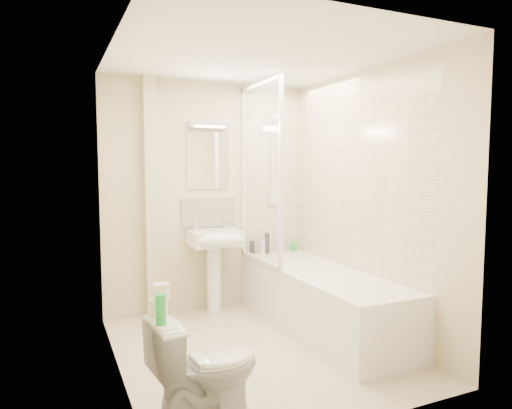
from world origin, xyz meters
name	(u,v)px	position (x,y,z in m)	size (l,w,h in m)	color
floor	(257,349)	(0.00, 0.00, 0.00)	(2.50, 2.50, 0.00)	beige
wall_back	(208,196)	(0.00, 1.25, 1.20)	(2.20, 0.02, 2.40)	beige
wall_left	(117,212)	(-1.10, 0.00, 1.20)	(0.02, 2.50, 2.40)	beige
wall_right	(367,202)	(1.10, 0.00, 1.20)	(0.02, 2.50, 2.40)	beige
ceiling	(257,55)	(0.00, 0.00, 2.40)	(2.20, 2.50, 0.02)	white
tile_back	(272,175)	(0.75, 1.24, 1.42)	(0.70, 0.01, 1.75)	beige
tile_right	(353,176)	(1.09, 0.20, 1.42)	(0.01, 2.10, 1.75)	beige
pipe_boxing	(151,199)	(-0.62, 1.19, 1.20)	(0.12, 0.12, 2.40)	beige
splashback	(209,212)	(0.00, 1.24, 1.03)	(0.60, 0.01, 0.30)	beige
mirror	(208,161)	(0.00, 1.24, 1.58)	(0.46, 0.01, 0.60)	white
strip_light	(209,125)	(0.00, 1.22, 1.95)	(0.42, 0.07, 0.07)	silver
bathtub	(321,298)	(0.75, 0.20, 0.29)	(0.70, 2.10, 0.55)	white
shower_screen	(260,173)	(0.40, 0.80, 1.45)	(0.04, 0.92, 1.80)	white
shower_fixture	(274,164)	(0.75, 1.19, 1.55)	(0.10, 0.16, 0.99)	white
pedestal_sink	(216,247)	(0.00, 1.01, 0.69)	(0.51, 0.47, 0.99)	white
bottle_black_a	(252,248)	(0.47, 1.16, 0.63)	(0.06, 0.06, 0.15)	black
bottle_white_a	(263,247)	(0.59, 1.16, 0.63)	(0.06, 0.06, 0.16)	silver
bottle_black_b	(267,243)	(0.65, 1.16, 0.66)	(0.05, 0.05, 0.23)	black
bottle_cream	(280,245)	(0.82, 1.16, 0.63)	(0.05, 0.05, 0.16)	beige
bottle_white_b	(282,247)	(0.84, 1.16, 0.61)	(0.05, 0.05, 0.13)	silver
bottle_green	(294,247)	(0.99, 1.16, 0.60)	(0.07, 0.07, 0.10)	green
toilet	(206,368)	(-0.72, -0.85, 0.33)	(0.69, 0.45, 0.67)	white
toilet_roll_lower	(158,307)	(-0.98, -0.77, 0.71)	(0.10, 0.10, 0.09)	white
toilet_roll_upper	(161,292)	(-0.96, -0.79, 0.81)	(0.10, 0.10, 0.09)	white
green_bottle	(161,309)	(-1.00, -0.93, 0.75)	(0.06, 0.06, 0.17)	green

